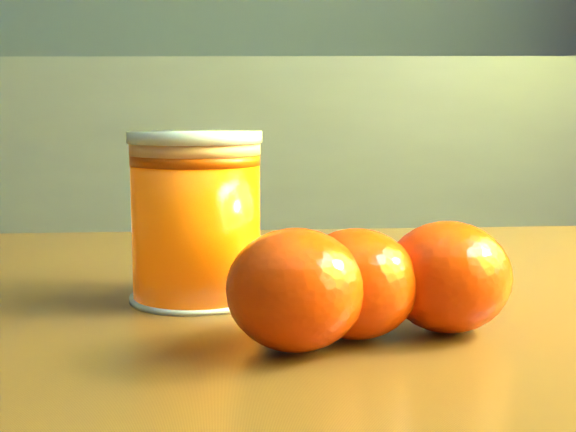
{
  "coord_description": "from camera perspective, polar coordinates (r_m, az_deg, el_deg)",
  "views": [
    {
      "loc": [
        0.91,
        -0.42,
        0.8
      ],
      "look_at": [
        0.9,
        0.08,
        0.73
      ],
      "focal_mm": 50.0,
      "sensor_mm": 36.0,
      "label": 1
    }
  ],
  "objects": [
    {
      "name": "orange_front",
      "position": [
        0.42,
        4.87,
        -4.81
      ],
      "size": [
        0.07,
        0.07,
        0.06
      ],
      "primitive_type": "ellipsoid",
      "rotation": [
        0.0,
        0.0,
        0.13
      ],
      "color": "#EA3404",
      "rests_on": "table"
    },
    {
      "name": "orange_extra",
      "position": [
        0.4,
        0.54,
        -5.25
      ],
      "size": [
        0.09,
        0.09,
        0.06
      ],
      "primitive_type": "ellipsoid",
      "rotation": [
        0.0,
        0.0,
        0.34
      ],
      "color": "#EA3404",
      "rests_on": "table"
    },
    {
      "name": "orange_back",
      "position": [
        0.44,
        11.29,
        -4.25
      ],
      "size": [
        0.08,
        0.08,
        0.06
      ],
      "primitive_type": "ellipsoid",
      "rotation": [
        0.0,
        0.0,
        0.16
      ],
      "color": "#EA3404",
      "rests_on": "table"
    },
    {
      "name": "juice_glass",
      "position": [
        0.5,
        -6.55,
        -0.11
      ],
      "size": [
        0.08,
        0.08,
        0.1
      ],
      "rotation": [
        0.0,
        0.0,
        -0.13
      ],
      "color": "#FF5B05",
      "rests_on": "table"
    }
  ]
}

